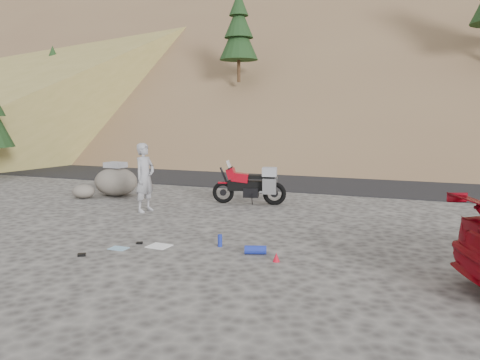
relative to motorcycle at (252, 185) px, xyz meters
The scene contains 14 objects.
ground 3.28m from the motorcycle, 102.48° to the right, with size 140.00×140.00×0.00m, color #3E3C39.
road 5.91m from the motorcycle, 96.82° to the left, with size 120.00×7.00×0.05m, color black.
hillside 39.17m from the motorcycle, 91.13° to the left, with size 120.00×73.00×46.72m.
motorcycle is the anchor object (origin of this frame).
man 3.00m from the motorcycle, 138.57° to the right, with size 0.64×0.42×1.77m, color #95959B.
boulder 4.39m from the motorcycle, behind, with size 1.62×1.48×1.06m.
small_rock 5.14m from the motorcycle, 169.39° to the right, with size 0.77×0.71×0.41m.
gear_white_cloth 4.72m from the motorcycle, 92.00° to the right, with size 0.40×0.36×0.01m, color white.
gear_blue_mat 4.82m from the motorcycle, 69.34° to the right, with size 0.15×0.15×0.39m, color #192A99.
gear_bottle 4.39m from the motorcycle, 78.02° to the right, with size 0.08×0.08×0.23m, color #192A99.
gear_funnel 5.26m from the motorcycle, 65.58° to the right, with size 0.12×0.12×0.15m, color red.
gear_glove_a 4.74m from the motorcycle, 97.48° to the right, with size 0.12×0.09×0.03m, color black.
gear_glove_b 5.85m from the motorcycle, 101.01° to the right, with size 0.13×0.10×0.04m, color black.
gear_blue_cloth 5.18m from the motorcycle, 98.75° to the right, with size 0.33×0.24×0.01m, color #80ABC7.
Camera 1 is at (5.09, -8.94, 2.43)m, focal length 35.00 mm.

